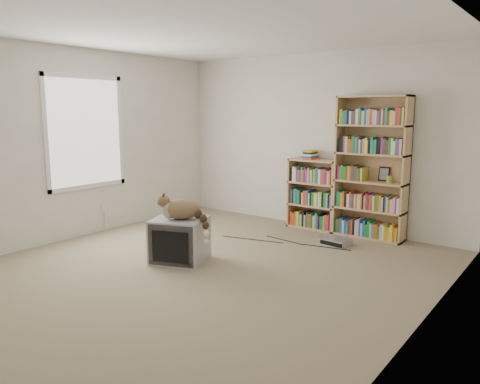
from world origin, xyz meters
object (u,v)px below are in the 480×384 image
Objects in this scene: crt_tv at (180,240)px; bookcase_short at (314,196)px; cat at (185,212)px; dvd_player at (335,241)px; bookcase_tall at (372,172)px.

crt_tv is 0.72× the size of bookcase_short.
bookcase_short reaches higher than cat.
dvd_player is (1.12, 1.66, -0.20)m from crt_tv.
dvd_player is (0.63, -0.62, -0.42)m from bookcase_short.
cat is 1.86× the size of dvd_player.
bookcase_short is at bearing -179.86° from bookcase_tall.
cat is 2.61m from bookcase_tall.
bookcase_tall reaches higher than crt_tv.
crt_tv is 1.94× the size of dvd_player.
cat is (0.10, -0.01, 0.33)m from crt_tv.
dvd_player is at bearing -108.11° from bookcase_tall.
bookcase_tall is 1.88× the size of bookcase_short.
bookcase_tall is 0.94m from bookcase_short.
crt_tv is 0.38× the size of bookcase_tall.
bookcase_tall is at bearing 38.74° from crt_tv.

